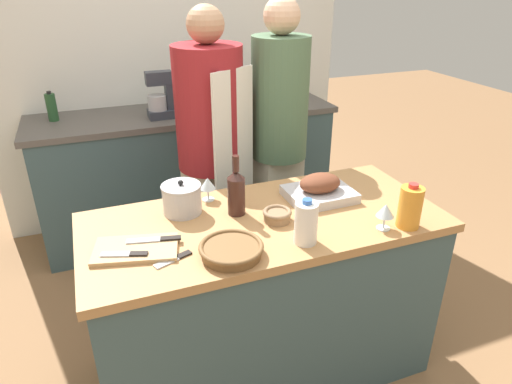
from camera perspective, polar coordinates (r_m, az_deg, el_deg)
ground_plane at (r=2.53m, az=0.91°, el=-20.63°), size 12.00×12.00×0.00m
kitchen_island at (r=2.23m, az=0.99°, el=-12.99°), size 1.57×0.70×0.86m
back_counter at (r=3.48m, az=-8.40°, el=2.55°), size 2.15×0.60×0.94m
back_wall at (r=3.58m, az=-10.61°, el=16.55°), size 2.65×0.10×2.55m
roasting_pan at (r=2.16m, az=7.95°, el=0.32°), size 0.31×0.24×0.12m
wicker_basket at (r=1.73m, az=-3.11°, el=-7.20°), size 0.25×0.25×0.05m
cutting_board at (r=1.82m, az=-14.78°, el=-6.92°), size 0.35×0.26×0.02m
stock_pot at (r=2.04m, az=-9.25°, el=-0.83°), size 0.18×0.18×0.16m
mixing_bowl at (r=1.96m, az=2.67°, el=-2.89°), size 0.13×0.13×0.05m
juice_jug at (r=1.99m, az=18.70°, el=-1.78°), size 0.10×0.10×0.20m
milk_jug at (r=1.79m, az=6.27°, el=-3.84°), size 0.09×0.09×0.19m
wine_bottle_green at (r=1.98m, az=-2.48°, el=0.08°), size 0.08×0.08×0.27m
wine_glass_left at (r=1.95m, az=15.88°, el=-2.32°), size 0.07×0.07×0.11m
wine_glass_right at (r=2.13m, az=-6.07°, el=0.99°), size 0.07×0.07×0.11m
knife_chef at (r=1.84m, az=-12.41°, el=-5.82°), size 0.21×0.08×0.01m
knife_paring at (r=1.75m, az=-10.16°, el=-8.23°), size 0.15×0.08×0.01m
knife_bread at (r=1.78m, az=-15.94°, el=-7.47°), size 0.17×0.09×0.01m
stand_mixer at (r=3.16m, az=-11.82°, el=11.35°), size 0.18×0.14×0.31m
condiment_bottle_tall at (r=3.24m, az=-1.88°, el=11.66°), size 0.06×0.06×0.21m
condiment_bottle_short at (r=3.32m, az=-24.18°, el=9.65°), size 0.07×0.07×0.20m
condiment_bottle_extra at (r=3.19m, az=-5.78°, el=11.01°), size 0.06×0.06×0.18m
person_cook_aproned at (r=2.62m, az=-5.58°, el=5.60°), size 0.41×0.42×1.69m
person_cook_guest at (r=2.72m, az=2.90°, el=7.15°), size 0.33×0.33×1.72m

